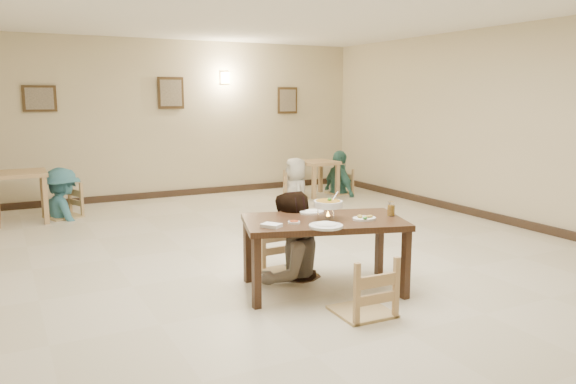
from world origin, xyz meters
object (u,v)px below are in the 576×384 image
bg_table_right (317,168)px  chair_far (289,228)px  drink_glass (391,209)px  bg_chair_rr (339,171)px  bg_chair_lr (62,186)px  bg_diner_d (340,151)px  main_table (324,227)px  main_diner (289,192)px  curry_warmer (328,204)px  bg_diner_c (296,158)px  bg_table_left (19,181)px  bg_chair_rl (296,173)px  chair_near (363,258)px  bg_diner_b (60,168)px

bg_table_right → chair_far: bearing=-124.1°
drink_glass → bg_chair_rr: size_ratio=0.16×
bg_chair_lr → bg_diner_d: (5.19, -0.16, 0.35)m
main_table → main_diner: bearing=117.6°
drink_glass → bg_chair_lr: bearing=117.5°
curry_warmer → bg_chair_lr: 5.33m
chair_far → drink_glass: 1.15m
main_table → drink_glass: bearing=2.7°
main_table → bg_diner_c: (2.22, 4.73, 0.12)m
bg_table_left → bg_chair_rr: (5.80, -0.10, -0.18)m
bg_table_left → bg_chair_rr: 5.80m
curry_warmer → bg_table_left: (-2.61, 4.87, -0.23)m
main_table → bg_diner_c: bearing=82.1°
bg_table_right → bg_diner_c: 0.55m
drink_glass → bg_chair_rl: (1.53, 4.91, -0.32)m
bg_table_right → chair_near: bearing=-116.6°
chair_near → bg_chair_lr: size_ratio=1.00×
bg_table_right → bg_chair_lr: bg_chair_lr is taller
curry_warmer → drink_glass: bearing=-14.2°
bg_diner_c → bg_table_right: bearing=106.9°
chair_far → bg_diner_b: (-1.90, 4.26, 0.30)m
main_diner → bg_table_right: size_ratio=2.50×
main_diner → bg_diner_d: 5.35m
bg_diner_b → bg_chair_lr: bearing=-22.0°
chair_far → main_diner: bearing=-118.3°
main_table → curry_warmer: size_ratio=5.54×
bg_diner_b → chair_far: bearing=-178.0°
bg_table_right → bg_diner_c: size_ratio=0.48×
main_table → bg_diner_d: 5.75m
bg_diner_b → bg_diner_d: size_ratio=0.93×
chair_near → main_diner: size_ratio=0.56×
main_table → main_diner: (-0.10, 0.56, 0.28)m
main_table → bg_diner_d: size_ratio=1.01×
bg_table_right → bg_diner_b: size_ratio=0.46×
bg_chair_rl → main_diner: bearing=172.7°
bg_chair_rr → main_diner: bearing=-40.2°
main_diner → chair_far: bearing=-136.8°
main_diner → curry_warmer: bearing=83.7°
bg_table_left → bg_diner_c: 4.79m
chair_near → bg_chair_lr: same height
chair_far → main_diner: size_ratio=0.55×
chair_far → bg_diner_c: (2.28, 4.08, 0.27)m
main_diner → bg_table_left: 4.96m
chair_near → bg_table_right: bearing=-114.3°
main_diner → bg_chair_rr: bearing=-148.6°
bg_diner_c → bg_chair_rr: bearing=103.8°
chair_far → main_diner: (-0.04, -0.08, 0.42)m
chair_near → bg_chair_rr: bearing=-118.4°
main_table → bg_chair_rr: size_ratio=1.88×
chair_near → curry_warmer: chair_near is taller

